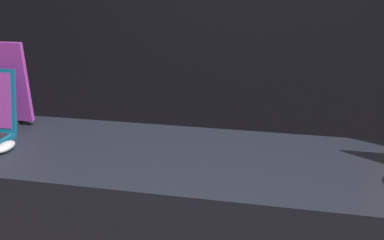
{
  "coord_description": "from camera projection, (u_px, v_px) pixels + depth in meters",
  "views": [
    {
      "loc": [
        0.24,
        -1.0,
        1.59
      ],
      "look_at": [
        0.0,
        0.29,
        1.08
      ],
      "focal_mm": 35.0,
      "sensor_mm": 36.0,
      "label": 1
    }
  ],
  "objects": [
    {
      "name": "wall_back",
      "position": [
        234.0,
        0.0,
        3.0
      ],
      "size": [
        8.0,
        0.05,
        2.8
      ],
      "color": "black",
      "rests_on": "ground_plane"
    },
    {
      "name": "mouse_front",
      "position": [
        5.0,
        147.0,
        1.5
      ],
      "size": [
        0.06,
        0.1,
        0.03
      ],
      "color": "#B2B2B7",
      "rests_on": "display_counter"
    }
  ]
}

